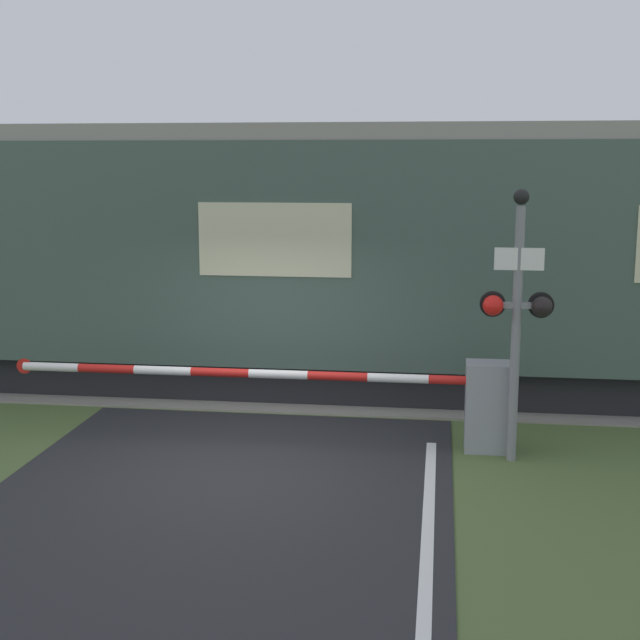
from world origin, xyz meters
name	(u,v)px	position (x,y,z in m)	size (l,w,h in m)	color
ground_plane	(241,463)	(0.00, 0.00, 0.00)	(80.00, 80.00, 0.00)	#4C6033
track_bed	(292,384)	(0.00, 3.70, 0.02)	(36.00, 3.20, 0.13)	gray
train	(291,256)	(-0.01, 3.70, 2.07)	(21.55, 2.78, 4.04)	black
crossing_barrier	(440,400)	(2.32, 0.89, 0.62)	(6.42, 0.44, 1.10)	gray
signal_post	(517,309)	(3.18, 0.55, 1.83)	(0.85, 0.26, 3.21)	gray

